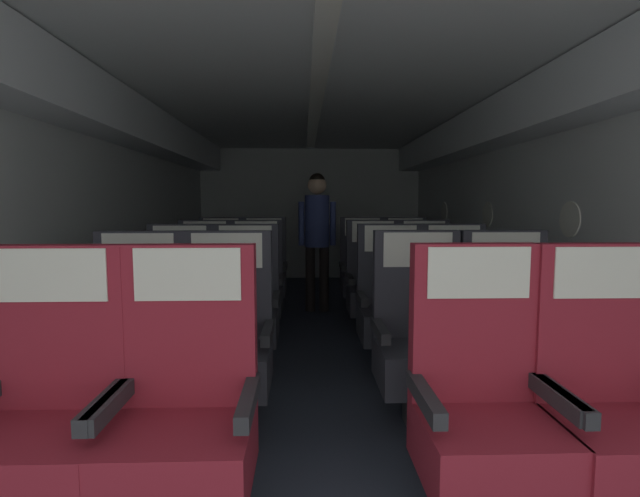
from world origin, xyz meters
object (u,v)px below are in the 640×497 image
(seat_d_right_aisle, at_px, (426,286))
(seat_c_left_aisle, at_px, (245,308))
(seat_c_left_window, at_px, (179,308))
(seat_d_left_window, at_px, (204,287))
(seat_d_right_window, at_px, (374,286))
(seat_b_right_aisle, at_px, (509,341))
(seat_c_right_window, at_px, (392,307))
(seat_b_left_window, at_px, (136,345))
(seat_d_left_aisle, at_px, (256,287))
(seat_b_right_window, at_px, (420,341))
(seat_a_right_aisle, at_px, (612,411))
(seat_e_left_window, at_px, (220,273))
(seat_e_right_aisle, at_px, (406,272))
(flight_attendant, at_px, (317,227))
(seat_e_right_window, at_px, (363,272))
(seat_c_right_aisle, at_px, (456,306))
(seat_a_left_window, at_px, (47,419))
(seat_b_left_aisle, at_px, (226,344))
(seat_e_left_aisle, at_px, (264,273))
(seat_a_left_aisle, at_px, (185,417))
(seat_a_right_window, at_px, (483,412))

(seat_d_right_aisle, bearing_deg, seat_c_left_aisle, -151.16)
(seat_c_left_window, height_order, seat_d_left_window, same)
(seat_d_right_aisle, distance_m, seat_d_right_window, 0.50)
(seat_b_right_aisle, height_order, seat_c_right_window, same)
(seat_b_left_window, relative_size, seat_d_left_aisle, 1.00)
(seat_b_right_window, distance_m, seat_c_left_window, 1.83)
(seat_b_right_aisle, xyz_separation_m, seat_d_right_window, (-0.51, 1.79, 0.00))
(seat_a_right_aisle, distance_m, seat_c_left_window, 2.79)
(seat_a_right_aisle, height_order, seat_c_left_aisle, same)
(seat_c_left_aisle, bearing_deg, seat_c_right_window, -0.48)
(seat_e_left_window, relative_size, seat_e_right_aisle, 1.00)
(seat_b_left_window, distance_m, flight_attendant, 3.05)
(seat_e_right_aisle, xyz_separation_m, seat_e_right_window, (-0.50, 0.00, 0.00))
(seat_d_left_window, distance_m, seat_e_right_aisle, 2.29)
(seat_c_right_aisle, bearing_deg, seat_a_left_window, -139.09)
(seat_a_left_window, relative_size, seat_d_right_window, 1.00)
(seat_c_left_aisle, distance_m, seat_e_right_window, 2.11)
(seat_d_left_aisle, distance_m, flight_attendant, 1.27)
(seat_b_right_window, bearing_deg, seat_d_left_window, 131.67)
(seat_c_right_window, height_order, seat_e_right_window, same)
(seat_d_left_window, bearing_deg, seat_b_left_window, -90.00)
(seat_e_left_window, bearing_deg, seat_c_left_aisle, -74.55)
(seat_d_left_window, relative_size, seat_e_right_window, 1.00)
(seat_b_left_aisle, relative_size, seat_d_left_window, 1.00)
(seat_c_left_aisle, distance_m, seat_c_right_aisle, 1.61)
(seat_c_left_window, xyz_separation_m, seat_d_left_window, (0.00, 0.89, 0.00))
(seat_b_left_window, distance_m, seat_e_left_window, 2.72)
(seat_d_left_window, bearing_deg, seat_e_left_aisle, 62.12)
(seat_c_left_window, bearing_deg, flight_attendant, 59.90)
(seat_c_right_window, relative_size, seat_d_right_aisle, 1.00)
(seat_c_left_window, xyz_separation_m, seat_d_right_window, (1.60, 0.89, 0.00))
(seat_a_left_aisle, bearing_deg, seat_e_right_aisle, 65.97)
(seat_d_left_window, bearing_deg, seat_a_right_window, -59.22)
(seat_a_left_window, xyz_separation_m, seat_a_left_aisle, (0.50, 0.00, 0.00))
(seat_a_right_aisle, distance_m, seat_e_right_aisle, 3.62)
(seat_c_right_window, xyz_separation_m, seat_d_left_aisle, (-1.12, 0.91, 0.00))
(seat_a_left_aisle, xyz_separation_m, seat_b_left_aisle, (0.00, 0.91, 0.00))
(seat_a_left_window, relative_size, seat_e_left_aisle, 1.00)
(seat_b_right_window, height_order, seat_d_left_aisle, same)
(seat_b_left_window, bearing_deg, seat_e_left_aisle, 79.93)
(seat_e_left_aisle, bearing_deg, seat_d_right_window, -39.29)
(seat_a_right_aisle, distance_m, seat_e_left_aisle, 3.97)
(seat_d_left_aisle, bearing_deg, seat_c_right_window, -39.03)
(seat_a_right_aisle, xyz_separation_m, seat_e_right_aisle, (0.01, 3.62, 0.00))
(seat_a_right_window, distance_m, seat_d_left_window, 3.15)
(seat_d_right_aisle, height_order, seat_e_right_aisle, same)
(seat_a_right_window, distance_m, seat_e_right_aisle, 3.64)
(seat_d_left_aisle, height_order, seat_e_left_aisle, same)
(seat_c_right_aisle, bearing_deg, seat_d_left_aisle, 150.80)
(seat_c_right_window, bearing_deg, seat_c_left_window, 179.71)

